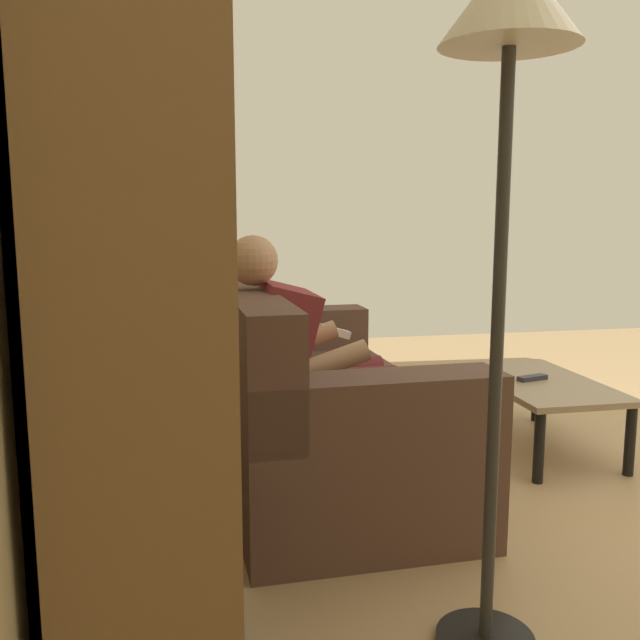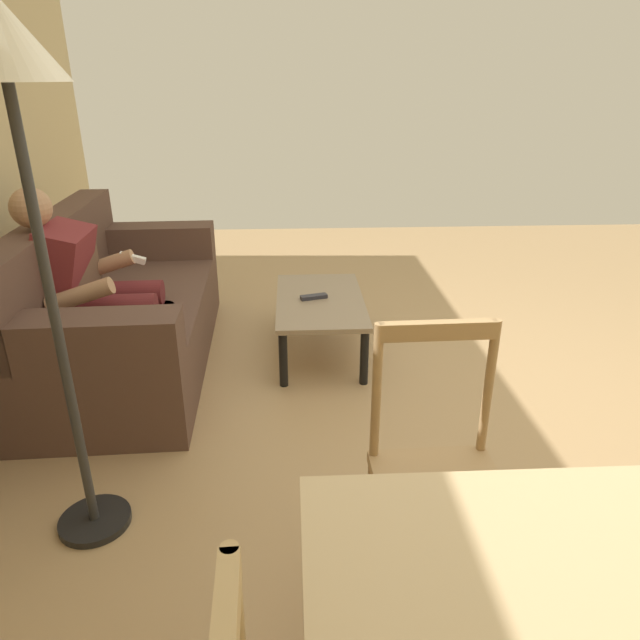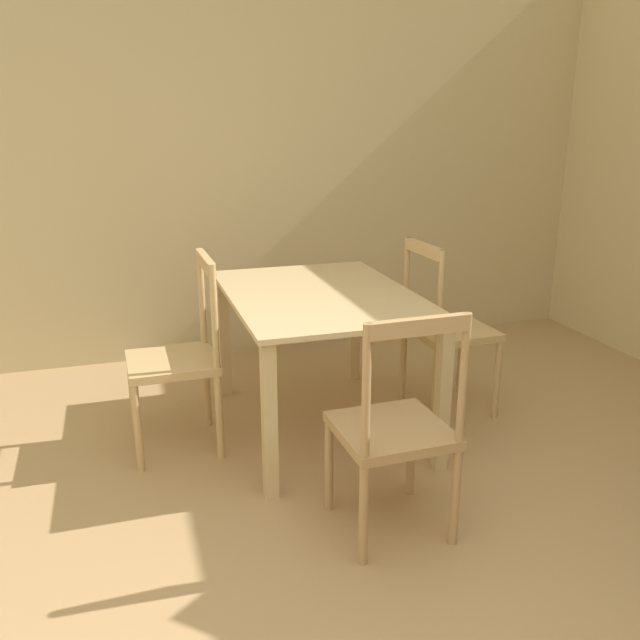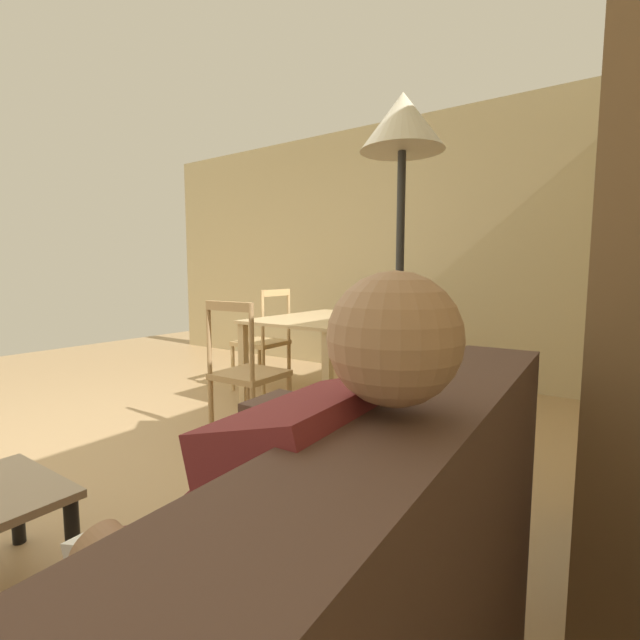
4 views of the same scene
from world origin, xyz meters
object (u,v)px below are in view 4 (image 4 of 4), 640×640
object	(u,v)px
dining_chair_by_doorway	(263,342)
dining_chair_facing_couch	(247,373)
person_lounging	(276,553)
dining_chair_near_wall	(405,358)
floor_lamp	(402,164)
dining_table	(327,330)

from	to	relation	value
dining_chair_by_doorway	dining_chair_facing_couch	bearing A→B (deg)	36.74
person_lounging	dining_chair_near_wall	bearing A→B (deg)	-161.37
dining_chair_facing_couch	floor_lamp	size ratio (longest dim) A/B	0.50
person_lounging	dining_chair_by_doorway	xyz separation A→B (m)	(-2.51, -2.30, -0.13)
person_lounging	dining_table	bearing A→B (deg)	-147.96
person_lounging	dining_table	size ratio (longest dim) A/B	0.89
dining_chair_by_doorway	floor_lamp	xyz separation A→B (m)	(1.33, 2.00, 1.12)
person_lounging	dining_chair_near_wall	size ratio (longest dim) A/B	1.17
person_lounging	dining_table	xyz separation A→B (m)	(-2.51, -1.57, 0.04)
dining_chair_facing_couch	floor_lamp	distance (m)	1.75
dining_table	dining_chair_by_doorway	world-z (taller)	dining_chair_by_doorway
dining_table	dining_chair_facing_couch	bearing A→B (deg)	0.05
dining_chair_near_wall	dining_chair_facing_couch	size ratio (longest dim) A/B	1.03
dining_chair_facing_couch	dining_chair_by_doorway	xyz separation A→B (m)	(-0.97, -0.73, 0.02)
person_lounging	dining_chair_facing_couch	distance (m)	2.21
dining_table	dining_chair_facing_couch	distance (m)	0.99
dining_table	dining_chair_near_wall	world-z (taller)	dining_chair_near_wall
person_lounging	floor_lamp	world-z (taller)	floor_lamp
dining_table	floor_lamp	size ratio (longest dim) A/B	0.68
dining_chair_facing_couch	floor_lamp	bearing A→B (deg)	74.47
person_lounging	dining_chair_facing_couch	size ratio (longest dim) A/B	1.21
person_lounging	dining_chair_facing_couch	xyz separation A→B (m)	(-1.54, -1.57, -0.15)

